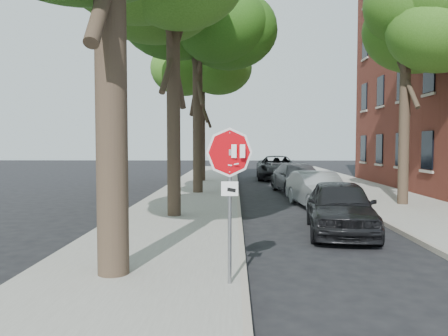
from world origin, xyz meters
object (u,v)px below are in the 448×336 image
(tree_far, at_px, (202,70))
(stop_sign, at_px, (230,175))
(car_c, at_px, (298,178))
(car_b, at_px, (317,190))
(car_d, at_px, (277,168))
(tree_right, at_px, (405,21))
(tree_mid_b, at_px, (197,29))
(car_a, at_px, (340,207))

(tree_far, bearing_deg, stop_sign, -84.54)
(car_c, bearing_deg, tree_far, 122.96)
(stop_sign, relative_size, car_c, 0.50)
(stop_sign, bearing_deg, tree_far, 95.46)
(car_c, bearing_deg, car_b, -96.74)
(car_b, bearing_deg, car_d, 83.57)
(tree_right, relative_size, car_c, 1.80)
(tree_mid_b, distance_m, tree_far, 7.04)
(car_d, bearing_deg, tree_far, -154.57)
(tree_far, relative_size, car_d, 1.56)
(stop_sign, distance_m, car_b, 10.33)
(tree_mid_b, height_order, tree_far, tree_mid_b)
(car_b, xyz_separation_m, car_c, (0.00, 5.01, 0.05))
(tree_right, bearing_deg, car_b, -172.84)
(tree_far, height_order, tree_right, same)
(car_b, bearing_deg, car_c, 82.60)
(stop_sign, bearing_deg, tree_mid_b, 96.95)
(car_c, bearing_deg, car_d, 84.80)
(stop_sign, bearing_deg, car_c, 77.37)
(car_a, bearing_deg, tree_mid_b, 124.29)
(car_a, bearing_deg, car_d, 97.25)
(car_a, relative_size, car_c, 0.84)
(stop_sign, xyz_separation_m, car_b, (3.30, 9.71, -1.25))
(stop_sign, xyz_separation_m, car_c, (3.30, 14.73, -1.20))
(tree_mid_b, height_order, tree_right, tree_mid_b)
(car_a, bearing_deg, stop_sign, -114.35)
(stop_sign, bearing_deg, tree_right, 56.62)
(tree_right, distance_m, car_b, 7.35)
(tree_far, distance_m, car_c, 10.54)
(tree_mid_b, bearing_deg, stop_sign, -83.05)
(tree_far, xyz_separation_m, car_a, (5.01, -16.32, -6.47))
(car_b, bearing_deg, stop_sign, -116.17)
(tree_mid_b, bearing_deg, tree_far, 92.44)
(tree_mid_b, xyz_separation_m, car_b, (5.02, -4.44, -7.30))
(car_b, bearing_deg, car_a, -101.02)
(tree_far, relative_size, car_b, 2.19)
(stop_sign, height_order, car_a, stop_sign)
(stop_sign, height_order, car_c, stop_sign)
(tree_far, xyz_separation_m, car_d, (5.09, 2.23, -6.38))
(stop_sign, relative_size, tree_far, 0.28)
(stop_sign, distance_m, tree_mid_b, 15.48)
(car_a, distance_m, car_d, 18.55)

